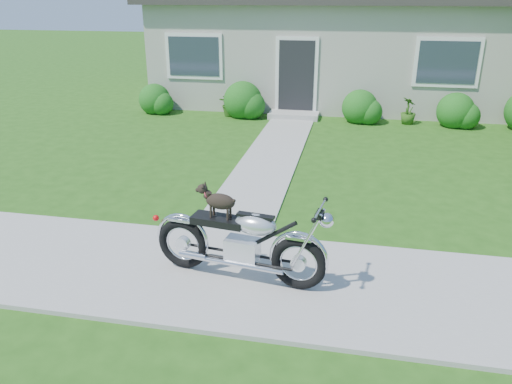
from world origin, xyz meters
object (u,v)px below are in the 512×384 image
house (355,31)px  potted_plant_left (230,103)px  potted_plant_right (408,111)px  motorcycle_with_dog (241,241)px

house → potted_plant_left: 5.12m
potted_plant_left → potted_plant_right: 4.96m
motorcycle_with_dog → potted_plant_right: bearing=80.9°
house → potted_plant_right: house is taller
motorcycle_with_dog → potted_plant_left: bearing=112.9°
house → potted_plant_left: bearing=-134.1°
potted_plant_left → motorcycle_with_dog: motorcycle_with_dog is taller
potted_plant_right → motorcycle_with_dog: 9.03m
potted_plant_left → house: bearing=45.9°
potted_plant_left → potted_plant_right: bearing=0.0°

